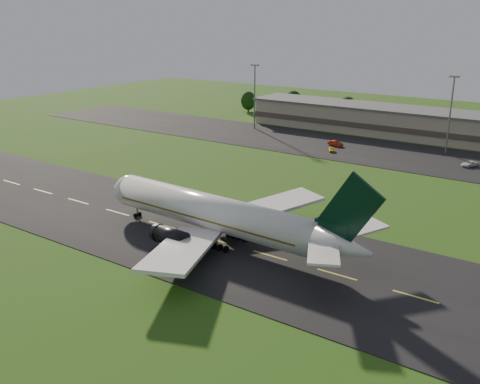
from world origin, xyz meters
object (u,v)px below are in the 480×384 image
Objects in this scene: service_vehicle_b at (335,143)px; terminal at (467,130)px; service_vehicle_a at (332,149)px; service_vehicle_c at (470,164)px; airliner at (216,214)px; light_mast_centre at (451,106)px; light_mast_west at (255,89)px.

terminal is at bearing -37.39° from service_vehicle_b.
terminal reaches higher than service_vehicle_b.
service_vehicle_c reaches higher than service_vehicle_a.
light_mast_centre reaches higher than airliner.
light_mast_west is at bearing 125.47° from service_vehicle_a.
terminal is at bearing 135.14° from service_vehicle_c.
service_vehicle_b is (-27.72, -8.05, -11.91)m from light_mast_centre.
service_vehicle_a is (-10.73, 65.37, -3.98)m from airliner.
service_vehicle_b is (-29.13, -24.24, -3.16)m from terminal.
light_mast_west is 4.44× the size of service_vehicle_c.
service_vehicle_c is at bearing -7.89° from light_mast_west.
airliner is at bearing -112.02° from service_vehicle_a.
light_mast_west is at bearing -157.51° from service_vehicle_c.
service_vehicle_a is at bearing -150.37° from light_mast_centre.
light_mast_west is at bearing 180.00° from light_mast_centre.
light_mast_centre is at bearing -1.71° from service_vehicle_a.
airliner is at bearing -77.80° from service_vehicle_c.
terminal is (16.44, 96.21, -0.67)m from airliner.
light_mast_centre reaches higher than service_vehicle_b.
airliner is 11.57× the size of service_vehicle_b.
airliner is 2.52× the size of light_mast_centre.
service_vehicle_c is (33.93, 5.21, 0.05)m from service_vehicle_a.
airliner reaches higher than service_vehicle_a.
service_vehicle_a is at bearing -150.72° from service_vehicle_b.
terminal is 7.13× the size of light_mast_centre.
service_vehicle_c is at bearing -75.25° from terminal.
light_mast_west reaches higher than service_vehicle_c.
service_vehicle_b is 0.97× the size of service_vehicle_c.
service_vehicle_c is at bearing -79.39° from service_vehicle_b.
service_vehicle_c is at bearing 73.69° from airliner.
light_mast_centre is 4.44× the size of service_vehicle_c.
light_mast_west is at bearing 121.21° from airliner.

